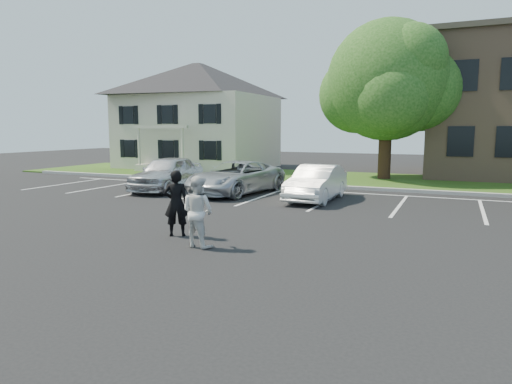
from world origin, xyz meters
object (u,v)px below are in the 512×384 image
(man_white_shirt, at_px, (198,212))
(house, at_px, (199,116))
(car_silver_minivan, at_px, (236,177))
(car_silver_west, at_px, (167,173))
(man_black_suit, at_px, (176,203))
(car_white_sedan, at_px, (316,183))
(tree, at_px, (389,83))

(man_white_shirt, bearing_deg, house, -49.13)
(car_silver_minivan, bearing_deg, car_silver_west, -165.36)
(man_black_suit, distance_m, car_white_sedan, 7.71)
(house, xyz_separation_m, tree, (14.03, -3.02, 1.52))
(car_silver_west, distance_m, car_silver_minivan, 3.43)
(car_silver_minivan, distance_m, car_white_sedan, 3.83)
(man_black_suit, bearing_deg, car_silver_west, -82.92)
(car_white_sedan, bearing_deg, man_white_shirt, -93.22)
(house, height_order, car_silver_west, house)
(man_black_suit, distance_m, car_silver_west, 9.41)
(car_silver_west, height_order, car_silver_minivan, car_silver_west)
(house, bearing_deg, man_black_suit, -60.77)
(house, xyz_separation_m, car_white_sedan, (12.55, -11.91, -3.13))
(car_silver_minivan, bearing_deg, tree, 67.64)
(man_white_shirt, bearing_deg, car_silver_west, -41.26)
(man_white_shirt, bearing_deg, man_black_suit, -23.58)
(car_silver_minivan, bearing_deg, man_white_shirt, -59.99)
(house, distance_m, car_white_sedan, 17.59)
(man_white_shirt, distance_m, car_white_sedan, 8.29)
(car_silver_west, relative_size, car_silver_minivan, 0.91)
(house, height_order, man_black_suit, house)
(car_silver_minivan, bearing_deg, car_white_sedan, 3.64)
(house, relative_size, car_silver_west, 2.18)
(man_black_suit, bearing_deg, car_white_sedan, -131.55)
(man_white_shirt, xyz_separation_m, car_silver_west, (-6.66, 8.35, -0.06))
(house, height_order, man_white_shirt, house)
(tree, distance_m, car_silver_west, 13.19)
(tree, relative_size, car_silver_west, 1.86)
(house, distance_m, man_black_suit, 22.47)
(man_white_shirt, height_order, car_white_sedan, man_white_shirt)
(man_white_shirt, distance_m, car_silver_minivan, 9.25)
(tree, height_order, car_silver_minivan, tree)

